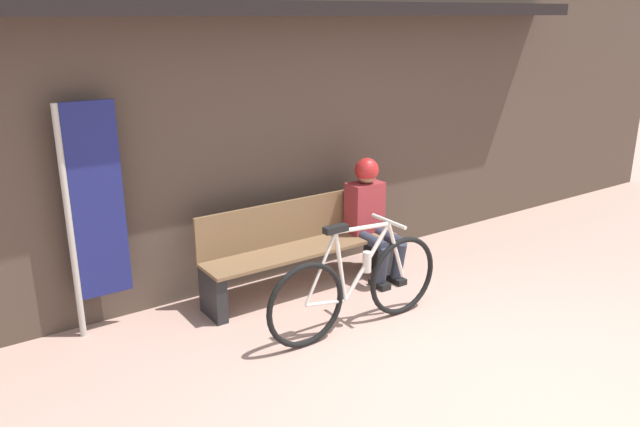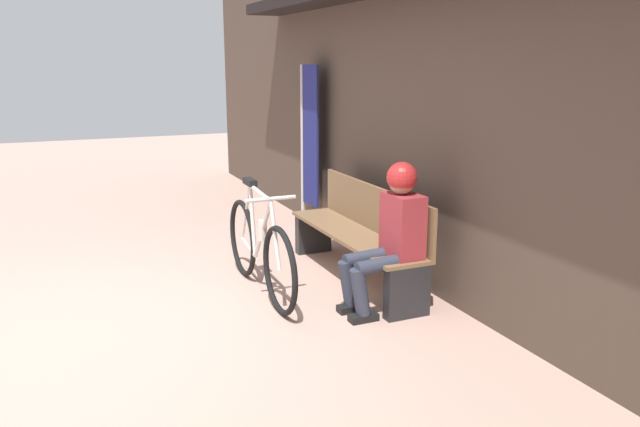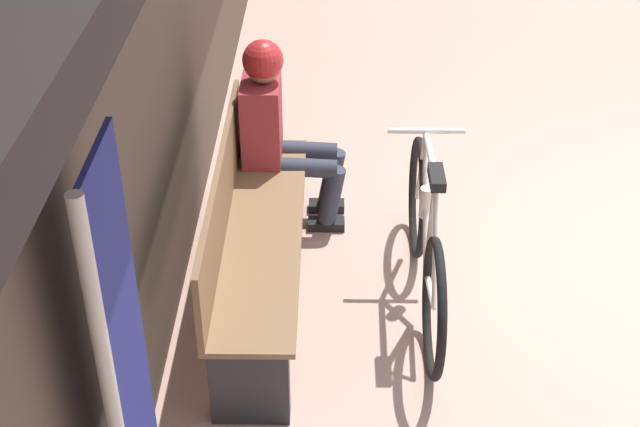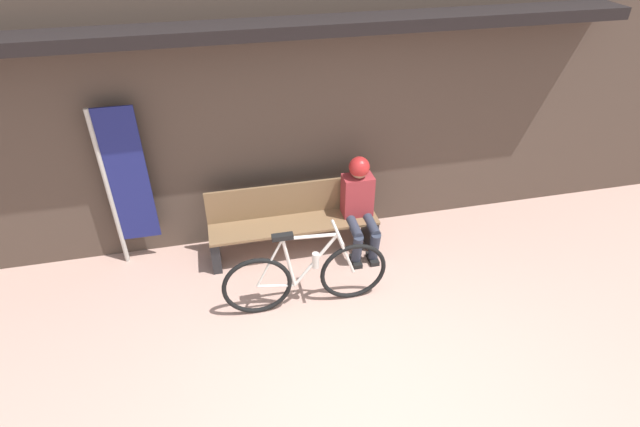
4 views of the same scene
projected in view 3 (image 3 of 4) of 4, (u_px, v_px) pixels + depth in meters
park_bench_near at (250, 234)px, 4.64m from camera, size 1.90×0.42×0.83m
bicycle at (425, 242)px, 4.61m from camera, size 1.67×0.40×0.93m
person_seated at (278, 122)px, 5.11m from camera, size 0.34×0.60×1.16m
banner_pole at (125, 382)px, 2.84m from camera, size 0.45×0.05×1.85m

